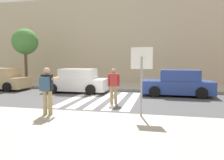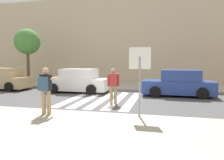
% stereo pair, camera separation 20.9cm
% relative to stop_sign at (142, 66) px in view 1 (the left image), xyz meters
% --- Properties ---
extents(ground_plane, '(120.00, 120.00, 0.00)m').
position_rel_stop_sign_xyz_m(ground_plane, '(-2.38, 3.45, -1.92)').
color(ground_plane, '#4C4C4F').
extents(sidewalk_near, '(60.00, 6.00, 0.14)m').
position_rel_stop_sign_xyz_m(sidewalk_near, '(-2.38, -2.75, -1.85)').
color(sidewalk_near, '#B2AD9E').
rests_on(sidewalk_near, ground).
extents(sidewalk_far, '(60.00, 4.80, 0.14)m').
position_rel_stop_sign_xyz_m(sidewalk_far, '(-2.38, 9.45, -1.85)').
color(sidewalk_far, '#B2AD9E').
rests_on(sidewalk_far, ground).
extents(building_facade_far, '(56.00, 4.00, 7.83)m').
position_rel_stop_sign_xyz_m(building_facade_far, '(-2.38, 13.85, 2.00)').
color(building_facade_far, beige).
rests_on(building_facade_far, ground).
extents(crosswalk_stripe_0, '(0.44, 5.20, 0.01)m').
position_rel_stop_sign_xyz_m(crosswalk_stripe_0, '(-3.98, 3.65, -1.91)').
color(crosswalk_stripe_0, silver).
rests_on(crosswalk_stripe_0, ground).
extents(crosswalk_stripe_1, '(0.44, 5.20, 0.01)m').
position_rel_stop_sign_xyz_m(crosswalk_stripe_1, '(-3.18, 3.65, -1.91)').
color(crosswalk_stripe_1, silver).
rests_on(crosswalk_stripe_1, ground).
extents(crosswalk_stripe_2, '(0.44, 5.20, 0.01)m').
position_rel_stop_sign_xyz_m(crosswalk_stripe_2, '(-2.38, 3.65, -1.91)').
color(crosswalk_stripe_2, silver).
rests_on(crosswalk_stripe_2, ground).
extents(crosswalk_stripe_3, '(0.44, 5.20, 0.01)m').
position_rel_stop_sign_xyz_m(crosswalk_stripe_3, '(-1.58, 3.65, -1.91)').
color(crosswalk_stripe_3, silver).
rests_on(crosswalk_stripe_3, ground).
extents(crosswalk_stripe_4, '(0.44, 5.20, 0.01)m').
position_rel_stop_sign_xyz_m(crosswalk_stripe_4, '(-0.78, 3.65, -1.91)').
color(crosswalk_stripe_4, silver).
rests_on(crosswalk_stripe_4, ground).
extents(stop_sign, '(0.76, 0.08, 2.44)m').
position_rel_stop_sign_xyz_m(stop_sign, '(0.00, 0.00, 0.00)').
color(stop_sign, gray).
rests_on(stop_sign, sidewalk_near).
extents(photographer_with_backpack, '(0.65, 0.89, 1.72)m').
position_rel_stop_sign_xyz_m(photographer_with_backpack, '(-3.37, -0.54, -0.75)').
color(photographer_with_backpack, tan).
rests_on(photographer_with_backpack, sidewalk_near).
extents(pedestrian_crossing, '(0.57, 0.32, 1.72)m').
position_rel_stop_sign_xyz_m(pedestrian_crossing, '(-1.53, 2.50, -0.94)').
color(pedestrian_crossing, tan).
rests_on(pedestrian_crossing, ground).
extents(parked_car_tan, '(4.10, 1.92, 1.55)m').
position_rel_stop_sign_xyz_m(parked_car_tan, '(-10.54, 5.75, -1.19)').
color(parked_car_tan, tan).
rests_on(parked_car_tan, ground).
extents(parked_car_white, '(4.10, 1.92, 1.55)m').
position_rel_stop_sign_xyz_m(parked_car_white, '(-4.71, 5.75, -1.19)').
color(parked_car_white, white).
rests_on(parked_car_white, ground).
extents(parked_car_blue, '(4.10, 1.92, 1.55)m').
position_rel_stop_sign_xyz_m(parked_car_blue, '(1.67, 5.75, -1.19)').
color(parked_car_blue, '#284293').
rests_on(parked_car_blue, ground).
extents(street_tree_west, '(2.11, 2.11, 4.55)m').
position_rel_stop_sign_xyz_m(street_tree_west, '(-10.26, 8.49, 1.68)').
color(street_tree_west, brown).
rests_on(street_tree_west, sidewalk_far).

